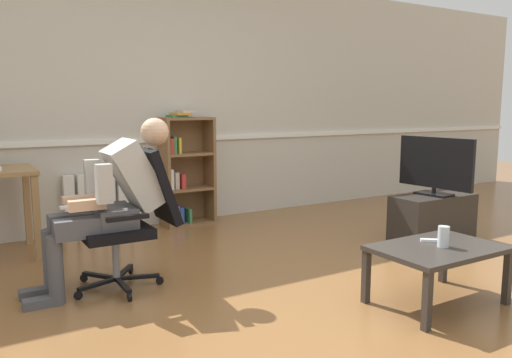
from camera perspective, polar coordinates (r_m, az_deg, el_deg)
ground_plane at (r=3.48m, az=5.29°, el=-13.46°), size 18.00×18.00×0.00m
back_wall at (r=5.58m, az=-11.08°, el=8.79°), size 12.00×0.13×2.70m
bookshelf at (r=5.51m, az=-8.10°, el=0.78°), size 0.55×0.29×1.23m
radiator at (r=5.38m, az=-16.79°, el=-2.57°), size 0.76×0.08×0.61m
office_chair at (r=3.72m, az=-13.54°, el=-3.72°), size 0.75×0.61×0.99m
person_seated at (r=3.65m, az=-16.00°, el=-2.14°), size 1.04×0.40×1.20m
tv_stand at (r=5.12m, az=19.24°, el=-4.16°), size 0.83×0.37×0.45m
tv_screen at (r=5.04m, az=19.52°, el=1.48°), size 0.23×0.77×0.55m
coffee_table at (r=3.51m, az=19.75°, el=-7.85°), size 0.82×0.56×0.39m
drinking_glass at (r=3.48m, az=20.33°, el=-6.09°), size 0.07×0.07×0.14m
spare_remote at (r=3.60m, az=19.20°, el=-6.54°), size 0.14×0.12×0.02m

